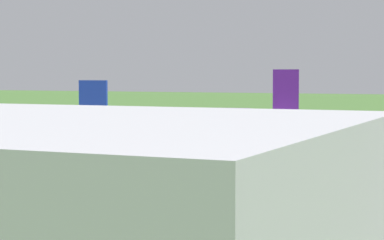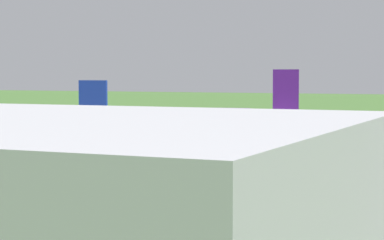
{
  "view_description": "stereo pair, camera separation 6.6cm",
  "coord_description": "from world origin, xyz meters",
  "views": [
    {
      "loc": [
        -54.98,
        153.32,
        14.84
      ],
      "look_at": [
        13.48,
        0.0,
        4.5
      ],
      "focal_mm": 70.3,
      "sensor_mm": 36.0,
      "label": 1
    },
    {
      "loc": [
        -55.04,
        153.29,
        14.84
      ],
      "look_at": [
        13.48,
        0.0,
        4.5
      ],
      "focal_mm": 70.3,
      "sensor_mm": 36.0,
      "label": 2
    }
  ],
  "objects": [
    {
      "name": "runway_asphalt",
      "position": [
        0.0,
        0.0,
        0.03
      ],
      "size": [
        600.0,
        41.68,
        0.06
      ],
      "primitive_type": "cube",
      "color": "#2D3033",
      "rests_on": "ground"
    },
    {
      "name": "grass_verge_foreground",
      "position": [
        0.0,
        -50.83,
        0.02
      ],
      "size": [
        600.0,
        80.0,
        0.04
      ],
      "primitive_type": "cube",
      "color": "#3C782B",
      "rests_on": "ground"
    },
    {
      "name": "service_truck_baggage",
      "position": [
        33.43,
        33.91,
        1.4
      ],
      "size": [
        5.18,
        6.04,
        2.65
      ],
      "color": "black",
      "rests_on": "ground"
    },
    {
      "name": "ground_plane",
      "position": [
        0.0,
        0.0,
        0.0
      ],
      "size": [
        800.0,
        800.0,
        0.0
      ],
      "primitive_type": "plane",
      "color": "#477233"
    },
    {
      "name": "traffic_cone_orange",
      "position": [
        18.25,
        -50.49,
        0.28
      ],
      "size": [
        0.4,
        0.4,
        0.55
      ],
      "primitive_type": "cone",
      "color": "orange",
      "rests_on": "ground"
    },
    {
      "name": "service_car_followme",
      "position": [
        13.59,
        32.38,
        0.84
      ],
      "size": [
        3.58,
        4.55,
        1.62
      ],
      "color": "silver",
      "rests_on": "ground"
    },
    {
      "name": "no_stopping_sign",
      "position": [
        11.77,
        -51.58,
        1.57
      ],
      "size": [
        0.6,
        0.1,
        2.64
      ],
      "color": "slate",
      "rests_on": "ground"
    },
    {
      "name": "airliner_parked_mid",
      "position": [
        -12.44,
        54.67,
        3.78
      ],
      "size": [
        47.35,
        38.65,
        13.85
      ],
      "color": "white",
      "rests_on": "ground"
    },
    {
      "name": "apron_concrete",
      "position": [
        0.0,
        54.88,
        0.03
      ],
      "size": [
        440.0,
        110.0,
        0.05
      ],
      "primitive_type": "cube",
      "color": "gray",
      "rests_on": "ground"
    },
    {
      "name": "airliner_main",
      "position": [
        13.1,
        -0.05,
        4.35
      ],
      "size": [
        54.1,
        44.41,
        15.88
      ],
      "color": "white",
      "rests_on": "ground"
    }
  ]
}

